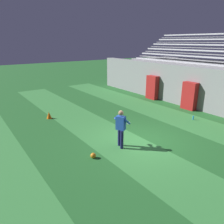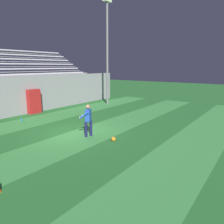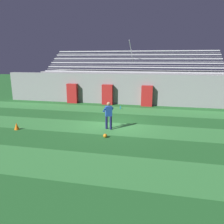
% 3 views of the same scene
% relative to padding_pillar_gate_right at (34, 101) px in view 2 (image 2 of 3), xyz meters
% --- Properties ---
extents(ground_plane, '(80.00, 80.00, 0.00)m').
position_rel_padding_pillar_gate_right_xyz_m(ground_plane, '(-1.81, -5.95, -0.92)').
color(ground_plane, '#236028').
extents(turf_stripe_near, '(28.00, 2.47, 0.01)m').
position_rel_padding_pillar_gate_right_xyz_m(turf_stripe_near, '(-1.81, -11.95, -0.92)').
color(turf_stripe_near, '#38843D').
rests_on(turf_stripe_near, ground).
extents(turf_stripe_mid, '(28.00, 2.47, 0.01)m').
position_rel_padding_pillar_gate_right_xyz_m(turf_stripe_mid, '(-1.81, -7.01, -0.92)').
color(turf_stripe_mid, '#38843D').
rests_on(turf_stripe_mid, ground).
extents(turf_stripe_far, '(28.00, 2.47, 0.01)m').
position_rel_padding_pillar_gate_right_xyz_m(turf_stripe_far, '(-1.81, -2.06, -0.92)').
color(turf_stripe_far, '#38843D').
rests_on(turf_stripe_far, ground).
extents(back_wall, '(24.00, 0.60, 2.80)m').
position_rel_padding_pillar_gate_right_xyz_m(back_wall, '(-1.81, 0.55, 0.48)').
color(back_wall, gray).
rests_on(back_wall, ground).
extents(padding_pillar_gate_right, '(0.99, 0.44, 1.84)m').
position_rel_padding_pillar_gate_right_xyz_m(padding_pillar_gate_right, '(0.00, 0.00, 0.00)').
color(padding_pillar_gate_right, '#B21E1E').
rests_on(padding_pillar_gate_right, ground).
extents(floodlight_pole, '(0.90, 0.36, 9.52)m').
position_rel_padding_pillar_gate_right_xyz_m(floodlight_pole, '(6.65, -2.05, 4.96)').
color(floodlight_pole, slate).
rests_on(floodlight_pole, ground).
extents(goalkeeper, '(0.72, 0.68, 1.67)m').
position_rel_padding_pillar_gate_right_xyz_m(goalkeeper, '(-1.86, -7.16, 0.03)').
color(goalkeeper, '#19194C').
rests_on(goalkeeper, ground).
extents(soccer_ball, '(0.22, 0.22, 0.22)m').
position_rel_padding_pillar_gate_right_xyz_m(soccer_ball, '(-1.71, -8.65, -0.81)').
color(soccer_ball, orange).
rests_on(soccer_ball, ground).
extents(water_bottle, '(0.07, 0.07, 0.24)m').
position_rel_padding_pillar_gate_right_xyz_m(water_bottle, '(-2.11, -1.58, -0.80)').
color(water_bottle, '#1E8CD8').
rests_on(water_bottle, ground).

